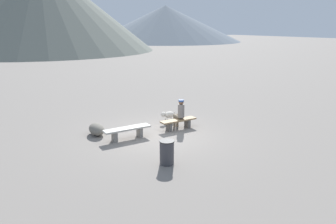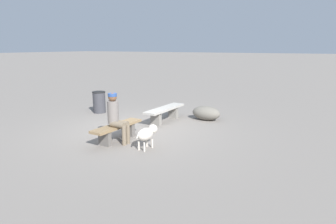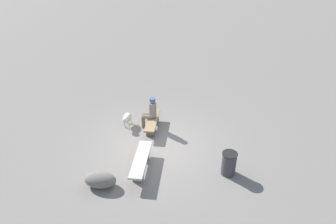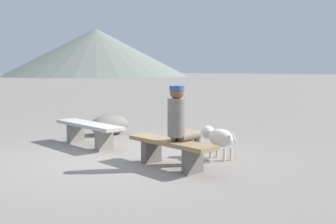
{
  "view_description": "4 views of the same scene",
  "coord_description": "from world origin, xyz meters",
  "views": [
    {
      "loc": [
        -6.16,
        -10.41,
        4.3
      ],
      "look_at": [
        0.64,
        0.33,
        0.8
      ],
      "focal_mm": 33.64,
      "sensor_mm": 36.0,
      "label": 1
    },
    {
      "loc": [
        6.89,
        5.06,
        2.43
      ],
      "look_at": [
        0.65,
        1.5,
        0.82
      ],
      "focal_mm": 31.55,
      "sensor_mm": 36.0,
      "label": 2
    },
    {
      "loc": [
        -9.12,
        -1.3,
        6.96
      ],
      "look_at": [
        1.2,
        -0.36,
        0.73
      ],
      "focal_mm": 34.2,
      "sensor_mm": 36.0,
      "label": 3
    },
    {
      "loc": [
        5.52,
        -4.07,
        1.52
      ],
      "look_at": [
        -0.53,
        1.74,
        0.63
      ],
      "focal_mm": 43.36,
      "sensor_mm": 36.0,
      "label": 4
    }
  ],
  "objects": [
    {
      "name": "dog",
      "position": [
        1.22,
        1.24,
        0.37
      ],
      "size": [
        0.76,
        0.33,
        0.54
      ],
      "rotation": [
        0.0,
        0.0,
        3.08
      ],
      "color": "beige",
      "rests_on": "ground"
    },
    {
      "name": "seated_person",
      "position": [
        1.24,
        0.32,
        0.73
      ],
      "size": [
        0.31,
        0.58,
        1.28
      ],
      "rotation": [
        0.0,
        0.0,
        0.01
      ],
      "color": "slate",
      "rests_on": "ground"
    },
    {
      "name": "bench_right",
      "position": [
        1.1,
        0.23,
        0.3
      ],
      "size": [
        1.64,
        0.43,
        0.43
      ],
      "rotation": [
        0.0,
        0.0,
        -0.03
      ],
      "color": "#605B56",
      "rests_on": "ground"
    },
    {
      "name": "bench_left",
      "position": [
        -1.27,
        0.28,
        0.33
      ],
      "size": [
        1.89,
        0.48,
        0.46
      ],
      "rotation": [
        0.0,
        0.0,
        -0.03
      ],
      "color": "gray",
      "rests_on": "ground"
    },
    {
      "name": "ground",
      "position": [
        0.0,
        0.0,
        -0.03
      ],
      "size": [
        210.0,
        210.0,
        0.06
      ],
      "primitive_type": "cube",
      "color": "gray"
    },
    {
      "name": "boulder",
      "position": [
        -2.12,
        1.39,
        0.24
      ],
      "size": [
        0.62,
        1.01,
        0.47
      ],
      "primitive_type": "ellipsoid",
      "rotation": [
        0.0,
        0.0,
        1.52
      ],
      "color": "#6B665B",
      "rests_on": "ground"
    },
    {
      "name": "distant_peak_0",
      "position": [
        -65.57,
        43.63,
        4.88
      ],
      "size": [
        37.61,
        37.61,
        9.76
      ],
      "primitive_type": "cone",
      "color": "slate",
      "rests_on": "ground"
    }
  ]
}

